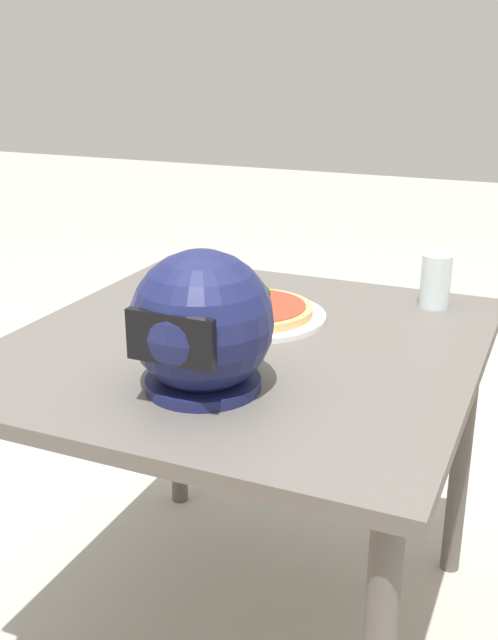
% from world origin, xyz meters
% --- Properties ---
extents(ground_plane, '(14.00, 14.00, 0.00)m').
position_xyz_m(ground_plane, '(0.00, 0.00, 0.00)').
color(ground_plane, '#B2ADA3').
extents(dining_table, '(0.94, 0.99, 0.75)m').
position_xyz_m(dining_table, '(0.00, 0.00, 0.66)').
color(dining_table, '#5B5651').
rests_on(dining_table, ground).
extents(pizza_plate, '(0.32, 0.32, 0.01)m').
position_xyz_m(pizza_plate, '(0.03, -0.13, 0.76)').
color(pizza_plate, white).
rests_on(pizza_plate, dining_table).
extents(pizza, '(0.27, 0.27, 0.06)m').
position_xyz_m(pizza, '(0.04, -0.13, 0.78)').
color(pizza, tan).
rests_on(pizza, pizza_plate).
extents(motorcycle_helmet, '(0.25, 0.25, 0.25)m').
position_xyz_m(motorcycle_helmet, '(-0.03, 0.25, 0.87)').
color(motorcycle_helmet, '#191E4C').
rests_on(motorcycle_helmet, dining_table).
extents(drinking_glass, '(0.07, 0.07, 0.12)m').
position_xyz_m(drinking_glass, '(-0.32, -0.37, 0.81)').
color(drinking_glass, silver).
rests_on(drinking_glass, dining_table).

